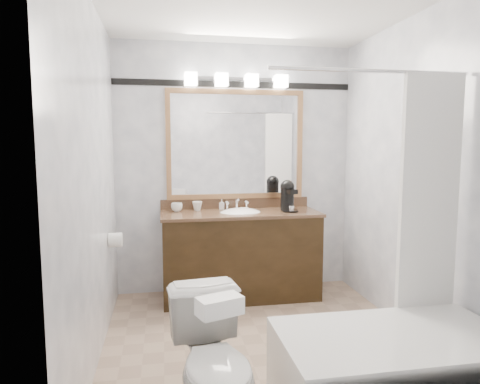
{
  "coord_description": "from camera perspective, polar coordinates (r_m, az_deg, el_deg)",
  "views": [
    {
      "loc": [
        -0.73,
        -3.02,
        1.51
      ],
      "look_at": [
        -0.12,
        0.35,
        1.12
      ],
      "focal_mm": 32.0,
      "sensor_mm": 36.0,
      "label": 1
    }
  ],
  "objects": [
    {
      "name": "room",
      "position": [
        3.11,
        3.39,
        1.66
      ],
      "size": [
        2.42,
        2.62,
        2.52
      ],
      "color": "tan",
      "rests_on": "ground"
    },
    {
      "name": "vanity",
      "position": [
        4.24,
        0.05,
        -8.14
      ],
      "size": [
        1.53,
        0.58,
        0.97
      ],
      "color": "black",
      "rests_on": "ground"
    },
    {
      "name": "mirror",
      "position": [
        4.36,
        -0.58,
        6.34
      ],
      "size": [
        1.4,
        0.04,
        1.1
      ],
      "color": "#AA784D",
      "rests_on": "room"
    },
    {
      "name": "vanity_light_bar",
      "position": [
        4.35,
        -0.46,
        14.7
      ],
      "size": [
        1.02,
        0.14,
        0.12
      ],
      "color": "silver",
      "rests_on": "room"
    },
    {
      "name": "accent_stripe",
      "position": [
        4.41,
        -0.61,
        14.16
      ],
      "size": [
        2.4,
        0.01,
        0.06
      ],
      "primitive_type": "cube",
      "color": "black",
      "rests_on": "room"
    },
    {
      "name": "bathtub",
      "position": [
        2.76,
        20.04,
        -20.36
      ],
      "size": [
        1.3,
        0.75,
        1.96
      ],
      "color": "white",
      "rests_on": "ground"
    },
    {
      "name": "tp_roll",
      "position": [
        3.79,
        -16.27,
        -6.14
      ],
      "size": [
        0.11,
        0.12,
        0.12
      ],
      "primitive_type": "cylinder",
      "rotation": [
        0.0,
        1.57,
        0.0
      ],
      "color": "white",
      "rests_on": "room"
    },
    {
      "name": "toilet",
      "position": [
        2.4,
        -3.35,
        -22.14
      ],
      "size": [
        0.48,
        0.75,
        0.72
      ],
      "primitive_type": "imported",
      "rotation": [
        0.0,
        0.0,
        0.12
      ],
      "color": "white",
      "rests_on": "ground"
    },
    {
      "name": "tissue_box",
      "position": [
        2.05,
        -2.73,
        -14.91
      ],
      "size": [
        0.23,
        0.18,
        0.08
      ],
      "primitive_type": "cube",
      "rotation": [
        0.0,
        0.0,
        0.35
      ],
      "color": "white",
      "rests_on": "toilet"
    },
    {
      "name": "coffee_maker",
      "position": [
        4.21,
        6.38,
        -0.42
      ],
      "size": [
        0.17,
        0.2,
        0.31
      ],
      "rotation": [
        0.0,
        0.0,
        0.34
      ],
      "color": "black",
      "rests_on": "vanity"
    },
    {
      "name": "cup_left",
      "position": [
        4.22,
        -8.43,
        -2.02
      ],
      "size": [
        0.11,
        0.11,
        0.09
      ],
      "primitive_type": "imported",
      "rotation": [
        0.0,
        0.0,
        0.05
      ],
      "color": "white",
      "rests_on": "vanity"
    },
    {
      "name": "cup_right",
      "position": [
        4.26,
        -5.71,
        -1.87
      ],
      "size": [
        0.11,
        0.11,
        0.09
      ],
      "primitive_type": "imported",
      "rotation": [
        0.0,
        0.0,
        -0.17
      ],
      "color": "white",
      "rests_on": "vanity"
    },
    {
      "name": "soap_bottle_a",
      "position": [
        4.32,
        -2.45,
        -1.65
      ],
      "size": [
        0.06,
        0.06,
        0.1
      ],
      "primitive_type": "imported",
      "rotation": [
        0.0,
        0.0,
        -0.34
      ],
      "color": "white",
      "rests_on": "vanity"
    },
    {
      "name": "soap_bar",
      "position": [
        4.27,
        0.57,
        -2.25
      ],
      "size": [
        0.09,
        0.07,
        0.02
      ],
      "primitive_type": "cube",
      "rotation": [
        0.0,
        0.0,
        -0.28
      ],
      "color": "#ECE4C2",
      "rests_on": "vanity"
    }
  ]
}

